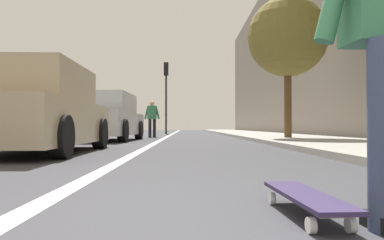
{
  "coord_description": "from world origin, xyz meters",
  "views": [
    {
      "loc": [
        -0.94,
        0.36,
        0.44
      ],
      "look_at": [
        9.24,
        0.21,
        0.62
      ],
      "focal_mm": 36.34,
      "sensor_mm": 36.0,
      "label": 1
    }
  ],
  "objects_px": {
    "skateboard": "(305,198)",
    "parked_car_near": "(35,112)",
    "parked_car_mid": "(105,118)",
    "pedestrian_distant": "(152,116)",
    "traffic_light": "(166,85)",
    "street_tree_mid": "(288,37)"
  },
  "relations": [
    {
      "from": "street_tree_mid",
      "to": "traffic_light",
      "type": "bearing_deg",
      "value": 20.57
    },
    {
      "from": "skateboard",
      "to": "pedestrian_distant",
      "type": "xyz_separation_m",
      "value": [
        14.36,
        2.02,
        0.77
      ]
    },
    {
      "from": "traffic_light",
      "to": "pedestrian_distant",
      "type": "xyz_separation_m",
      "value": [
        -7.51,
        0.2,
        -2.15
      ]
    },
    {
      "from": "parked_car_mid",
      "to": "pedestrian_distant",
      "type": "relative_size",
      "value": 2.96
    },
    {
      "from": "skateboard",
      "to": "street_tree_mid",
      "type": "height_order",
      "value": "street_tree_mid"
    },
    {
      "from": "skateboard",
      "to": "parked_car_mid",
      "type": "height_order",
      "value": "parked_car_mid"
    },
    {
      "from": "skateboard",
      "to": "pedestrian_distant",
      "type": "bearing_deg",
      "value": 8.0
    },
    {
      "from": "skateboard",
      "to": "street_tree_mid",
      "type": "bearing_deg",
      "value": -14.31
    },
    {
      "from": "street_tree_mid",
      "to": "parked_car_near",
      "type": "bearing_deg",
      "value": 133.92
    },
    {
      "from": "parked_car_near",
      "to": "street_tree_mid",
      "type": "height_order",
      "value": "street_tree_mid"
    },
    {
      "from": "traffic_light",
      "to": "pedestrian_distant",
      "type": "height_order",
      "value": "traffic_light"
    },
    {
      "from": "parked_car_near",
      "to": "parked_car_mid",
      "type": "bearing_deg",
      "value": 0.47
    },
    {
      "from": "parked_car_near",
      "to": "pedestrian_distant",
      "type": "bearing_deg",
      "value": -6.5
    },
    {
      "from": "pedestrian_distant",
      "to": "skateboard",
      "type": "bearing_deg",
      "value": -172.0
    },
    {
      "from": "traffic_light",
      "to": "street_tree_mid",
      "type": "height_order",
      "value": "street_tree_mid"
    },
    {
      "from": "traffic_light",
      "to": "pedestrian_distant",
      "type": "bearing_deg",
      "value": 178.51
    },
    {
      "from": "street_tree_mid",
      "to": "pedestrian_distant",
      "type": "distance_m",
      "value": 6.69
    },
    {
      "from": "skateboard",
      "to": "parked_car_near",
      "type": "xyz_separation_m",
      "value": [
        4.63,
        3.13,
        0.6
      ]
    },
    {
      "from": "skateboard",
      "to": "parked_car_mid",
      "type": "xyz_separation_m",
      "value": [
        10.43,
        3.18,
        0.62
      ]
    },
    {
      "from": "parked_car_mid",
      "to": "parked_car_near",
      "type": "bearing_deg",
      "value": -179.53
    },
    {
      "from": "skateboard",
      "to": "street_tree_mid",
      "type": "xyz_separation_m",
      "value": [
        10.13,
        -2.58,
        3.15
      ]
    },
    {
      "from": "parked_car_mid",
      "to": "pedestrian_distant",
      "type": "bearing_deg",
      "value": -16.39
    }
  ]
}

